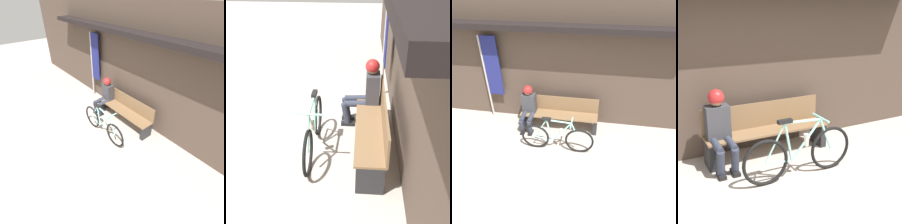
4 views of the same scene
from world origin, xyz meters
TOP-DOWN VIEW (x-y plane):
  - ground_plane at (0.00, 0.00)m, footprint 24.00×24.00m
  - storefront_wall at (0.00, 2.73)m, footprint 12.00×0.56m
  - park_bench_near at (0.31, 2.33)m, footprint 1.97×0.42m
  - bicycle at (0.42, 1.44)m, footprint 1.66×0.40m
  - person_seated at (-0.46, 2.21)m, footprint 0.34×0.63m
  - banner_pole at (-1.49, 2.54)m, footprint 0.45×0.05m

SIDE VIEW (x-z plane):
  - ground_plane at x=0.00m, z-range 0.00..0.00m
  - bicycle at x=0.42m, z-range -0.08..0.79m
  - park_bench_near at x=0.31m, z-range -0.01..0.82m
  - person_seated at x=-0.46m, z-range 0.08..1.25m
  - banner_pole at x=-1.49m, z-range 0.25..2.50m
  - storefront_wall at x=0.00m, z-range 0.06..3.26m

